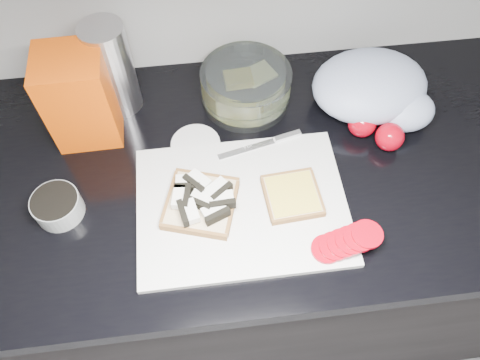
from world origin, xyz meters
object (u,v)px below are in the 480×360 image
bread_bag (80,97)px  steel_canister (112,69)px  cutting_board (242,205)px  glass_bowl (246,86)px

bread_bag → steel_canister: bearing=45.4°
cutting_board → steel_canister: (-0.23, 0.29, 0.10)m
cutting_board → bread_bag: size_ratio=1.99×
steel_canister → cutting_board: bearing=-51.9°
steel_canister → bread_bag: bearing=-133.6°
steel_canister → glass_bowl: bearing=-4.4°
glass_bowl → bread_bag: bread_bag is taller
cutting_board → bread_bag: 0.38m
bread_bag → steel_canister: 0.09m
glass_bowl → bread_bag: 0.34m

